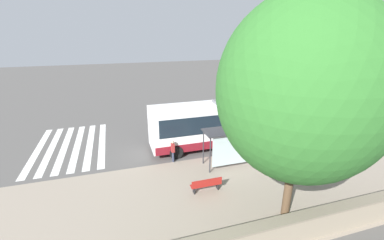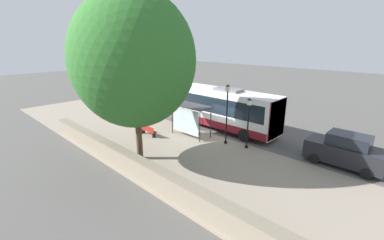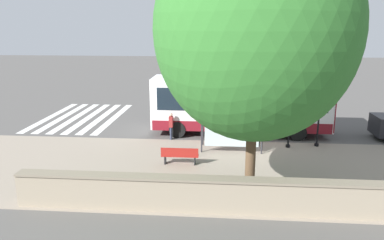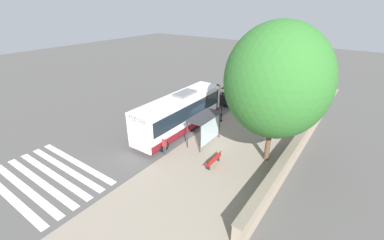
% 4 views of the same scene
% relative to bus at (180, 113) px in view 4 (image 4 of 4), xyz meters
% --- Properties ---
extents(ground_plane, '(120.00, 120.00, 0.00)m').
position_rel_bus_xyz_m(ground_plane, '(-1.66, -1.37, -1.92)').
color(ground_plane, '#514F4C').
rests_on(ground_plane, ground).
extents(sidewalk_plaza, '(9.00, 44.00, 0.02)m').
position_rel_bus_xyz_m(sidewalk_plaza, '(-6.16, -1.37, -1.91)').
color(sidewalk_plaza, gray).
rests_on(sidewalk_plaza, ground).
extents(crosswalk_stripes, '(9.00, 5.25, 0.01)m').
position_rel_bus_xyz_m(crosswalk_stripes, '(3.34, 11.36, -1.92)').
color(crosswalk_stripes, silver).
rests_on(crosswalk_stripes, ground).
extents(stone_wall, '(0.60, 20.00, 1.31)m').
position_rel_bus_xyz_m(stone_wall, '(-10.21, -1.37, -1.26)').
color(stone_wall, gray).
rests_on(stone_wall, ground).
extents(bus, '(2.62, 10.74, 3.72)m').
position_rel_bus_xyz_m(bus, '(0.00, 0.00, 0.00)').
color(bus, white).
rests_on(bus, ground).
extents(bus_shelter, '(1.59, 3.45, 2.59)m').
position_rel_bus_xyz_m(bus_shelter, '(-3.26, 0.59, 0.21)').
color(bus_shelter, '#2D2D33').
rests_on(bus_shelter, ground).
extents(pedestrian, '(0.34, 0.22, 1.62)m').
position_rel_bus_xyz_m(pedestrian, '(-1.56, 4.10, -0.98)').
color(pedestrian, '#2D3347').
rests_on(pedestrian, ground).
extents(bench, '(0.40, 1.81, 0.88)m').
position_rel_bus_xyz_m(bench, '(-5.61, 3.11, -1.44)').
color(bench, maroon).
rests_on(bench, ground).
extents(street_lamp_near, '(0.28, 0.28, 3.73)m').
position_rel_bus_xyz_m(street_lamp_near, '(-2.17, -4.18, 0.31)').
color(street_lamp_near, black).
rests_on(street_lamp_near, ground).
extents(street_lamp_far, '(0.28, 0.28, 4.55)m').
position_rel_bus_xyz_m(street_lamp_far, '(-2.52, -2.55, 0.77)').
color(street_lamp_far, black).
rests_on(street_lamp_far, ground).
extents(shade_tree, '(7.41, 7.41, 10.50)m').
position_rel_bus_xyz_m(shade_tree, '(-8.60, -0.04, 4.50)').
color(shade_tree, brown).
rests_on(shade_tree, ground).
extents(parked_car_behind_bus, '(1.96, 4.41, 2.12)m').
position_rel_bus_xyz_m(parked_car_behind_bus, '(-0.40, -10.09, -0.90)').
color(parked_car_behind_bus, black).
rests_on(parked_car_behind_bus, ground).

